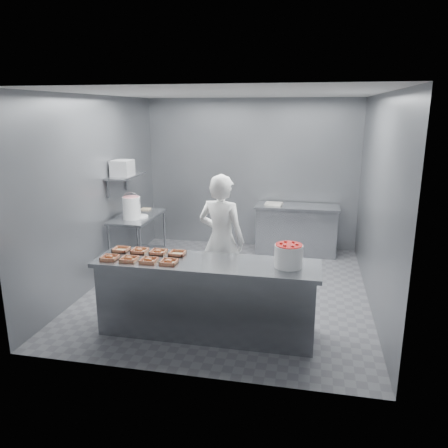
{
  "coord_description": "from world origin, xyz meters",
  "views": [
    {
      "loc": [
        1.15,
        -5.95,
        2.59
      ],
      "look_at": [
        -0.03,
        -0.2,
        1.05
      ],
      "focal_mm": 35.0,
      "sensor_mm": 36.0,
      "label": 1
    }
  ],
  "objects_px": {
    "prep_table": "(138,233)",
    "tray_0": "(110,257)",
    "service_counter": "(207,297)",
    "tray_5": "(139,250)",
    "worker": "(221,240)",
    "tray_4": "(121,249)",
    "tray_3": "(169,262)",
    "tray_7": "(177,253)",
    "strawberry_tub": "(289,255)",
    "tray_1": "(129,259)",
    "tray_2": "(149,260)",
    "tray_6": "(158,252)",
    "appliance": "(122,168)",
    "back_counter": "(296,229)",
    "glaze_bucket": "(132,207)"
  },
  "relations": [
    {
      "from": "tray_3",
      "to": "tray_6",
      "type": "relative_size",
      "value": 1.0
    },
    {
      "from": "tray_5",
      "to": "tray_6",
      "type": "xyz_separation_m",
      "value": [
        0.24,
        0.0,
        0.0
      ]
    },
    {
      "from": "tray_6",
      "to": "glaze_bucket",
      "type": "bearing_deg",
      "value": 122.63
    },
    {
      "from": "back_counter",
      "to": "tray_4",
      "type": "height_order",
      "value": "tray_4"
    },
    {
      "from": "back_counter",
      "to": "tray_0",
      "type": "height_order",
      "value": "tray_0"
    },
    {
      "from": "prep_table",
      "to": "tray_2",
      "type": "xyz_separation_m",
      "value": [
        1.01,
        -2.11,
        0.33
      ]
    },
    {
      "from": "back_counter",
      "to": "strawberry_tub",
      "type": "relative_size",
      "value": 4.8
    },
    {
      "from": "tray_0",
      "to": "prep_table",
      "type": "bearing_deg",
      "value": 104.06
    },
    {
      "from": "strawberry_tub",
      "to": "back_counter",
      "type": "bearing_deg",
      "value": 90.55
    },
    {
      "from": "prep_table",
      "to": "tray_0",
      "type": "bearing_deg",
      "value": -75.94
    },
    {
      "from": "tray_3",
      "to": "worker",
      "type": "relative_size",
      "value": 0.1
    },
    {
      "from": "back_counter",
      "to": "tray_7",
      "type": "height_order",
      "value": "tray_7"
    },
    {
      "from": "service_counter",
      "to": "tray_4",
      "type": "height_order",
      "value": "tray_4"
    },
    {
      "from": "tray_7",
      "to": "glaze_bucket",
      "type": "relative_size",
      "value": 0.43
    },
    {
      "from": "tray_4",
      "to": "tray_5",
      "type": "relative_size",
      "value": 1.0
    },
    {
      "from": "tray_3",
      "to": "tray_4",
      "type": "xyz_separation_m",
      "value": [
        -0.72,
        0.32,
        -0.0
      ]
    },
    {
      "from": "tray_4",
      "to": "worker",
      "type": "height_order",
      "value": "worker"
    },
    {
      "from": "prep_table",
      "to": "tray_7",
      "type": "distance_m",
      "value": 2.21
    },
    {
      "from": "service_counter",
      "to": "tray_5",
      "type": "xyz_separation_m",
      "value": [
        -0.88,
        0.16,
        0.47
      ]
    },
    {
      "from": "tray_0",
      "to": "tray_1",
      "type": "distance_m",
      "value": 0.24
    },
    {
      "from": "prep_table",
      "to": "strawberry_tub",
      "type": "distance_m",
      "value": 3.26
    },
    {
      "from": "service_counter",
      "to": "tray_4",
      "type": "distance_m",
      "value": 1.22
    },
    {
      "from": "strawberry_tub",
      "to": "appliance",
      "type": "xyz_separation_m",
      "value": [
        -2.75,
        1.84,
        0.65
      ]
    },
    {
      "from": "strawberry_tub",
      "to": "service_counter",
      "type": "bearing_deg",
      "value": -179.28
    },
    {
      "from": "worker",
      "to": "strawberry_tub",
      "type": "xyz_separation_m",
      "value": [
        0.94,
        -0.86,
        0.15
      ]
    },
    {
      "from": "prep_table",
      "to": "tray_7",
      "type": "height_order",
      "value": "tray_7"
    },
    {
      "from": "back_counter",
      "to": "tray_4",
      "type": "xyz_separation_m",
      "value": [
        -2.02,
        -3.09,
        0.47
      ]
    },
    {
      "from": "glaze_bucket",
      "to": "tray_6",
      "type": "bearing_deg",
      "value": -57.37
    },
    {
      "from": "tray_6",
      "to": "worker",
      "type": "distance_m",
      "value": 0.96
    },
    {
      "from": "service_counter",
      "to": "strawberry_tub",
      "type": "distance_m",
      "value": 1.1
    },
    {
      "from": "tray_0",
      "to": "worker",
      "type": "xyz_separation_m",
      "value": [
        1.11,
        1.03,
        -0.03
      ]
    },
    {
      "from": "tray_2",
      "to": "glaze_bucket",
      "type": "relative_size",
      "value": 0.43
    },
    {
      "from": "prep_table",
      "to": "tray_6",
      "type": "xyz_separation_m",
      "value": [
        1.01,
        -1.79,
        0.33
      ]
    },
    {
      "from": "worker",
      "to": "tray_4",
      "type": "bearing_deg",
      "value": 46.41
    },
    {
      "from": "tray_3",
      "to": "appliance",
      "type": "distance_m",
      "value": 2.57
    },
    {
      "from": "prep_table",
      "to": "back_counter",
      "type": "height_order",
      "value": "same"
    },
    {
      "from": "tray_2",
      "to": "glaze_bucket",
      "type": "distance_m",
      "value": 2.14
    },
    {
      "from": "back_counter",
      "to": "tray_4",
      "type": "distance_m",
      "value": 3.72
    },
    {
      "from": "tray_4",
      "to": "strawberry_tub",
      "type": "relative_size",
      "value": 0.6
    },
    {
      "from": "prep_table",
      "to": "worker",
      "type": "relative_size",
      "value": 0.67
    },
    {
      "from": "service_counter",
      "to": "tray_2",
      "type": "relative_size",
      "value": 13.88
    },
    {
      "from": "tray_7",
      "to": "glaze_bucket",
      "type": "distance_m",
      "value": 2.01
    },
    {
      "from": "strawberry_tub",
      "to": "appliance",
      "type": "relative_size",
      "value": 0.94
    },
    {
      "from": "service_counter",
      "to": "tray_7",
      "type": "xyz_separation_m",
      "value": [
        -0.4,
        0.16,
        0.47
      ]
    },
    {
      "from": "back_counter",
      "to": "tray_0",
      "type": "xyz_separation_m",
      "value": [
        -2.02,
        -3.41,
        0.47
      ]
    },
    {
      "from": "tray_4",
      "to": "worker",
      "type": "bearing_deg",
      "value": 32.81
    },
    {
      "from": "tray_3",
      "to": "tray_5",
      "type": "xyz_separation_m",
      "value": [
        -0.48,
        0.32,
        0.0
      ]
    },
    {
      "from": "tray_3",
      "to": "tray_7",
      "type": "xyz_separation_m",
      "value": [
        0.0,
        0.32,
        -0.0
      ]
    },
    {
      "from": "service_counter",
      "to": "tray_5",
      "type": "distance_m",
      "value": 1.01
    },
    {
      "from": "service_counter",
      "to": "worker",
      "type": "relative_size",
      "value": 1.45
    }
  ]
}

